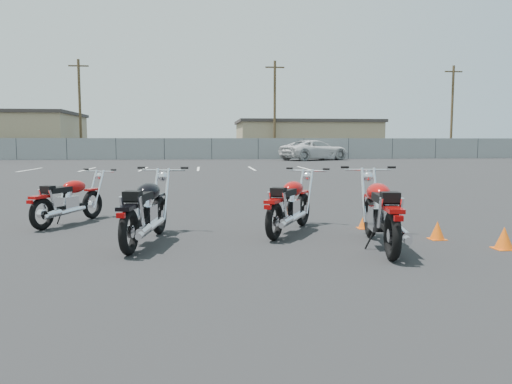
{
  "coord_description": "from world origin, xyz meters",
  "views": [
    {
      "loc": [
        -0.69,
        -7.92,
        1.52
      ],
      "look_at": [
        0.2,
        0.6,
        0.65
      ],
      "focal_mm": 35.0,
      "sensor_mm": 36.0,
      "label": 1
    }
  ],
  "objects": [
    {
      "name": "utility_pole_b",
      "position": [
        -12.0,
        40.0,
        4.69
      ],
      "size": [
        1.8,
        0.24,
        9.0
      ],
      "color": "#41311E",
      "rests_on": "ground"
    },
    {
      "name": "parking_line_stripes",
      "position": [
        -2.5,
        20.0,
        0.0
      ],
      "size": [
        15.12,
        4.0,
        0.01
      ],
      "color": "silver",
      "rests_on": "ground"
    },
    {
      "name": "utility_pole_d",
      "position": [
        24.0,
        40.0,
        4.69
      ],
      "size": [
        1.8,
        0.24,
        9.0
      ],
      "color": "#41311E",
      "rests_on": "ground"
    },
    {
      "name": "tan_building_east",
      "position": [
        10.0,
        44.0,
        1.86
      ],
      "size": [
        14.4,
        9.4,
        3.7
      ],
      "color": "#958460",
      "rests_on": "ground"
    },
    {
      "name": "ground",
      "position": [
        0.0,
        0.0,
        0.0
      ],
      "size": [
        120.0,
        120.0,
        0.0
      ],
      "primitive_type": "plane",
      "color": "black",
      "rests_on": "ground"
    },
    {
      "name": "training_cone_far",
      "position": [
        2.91,
        -0.6,
        0.14
      ],
      "size": [
        0.24,
        0.24,
        0.29
      ],
      "color": "#F05A0C",
      "rests_on": "ground"
    },
    {
      "name": "chainlink_fence",
      "position": [
        -0.0,
        35.0,
        0.9
      ],
      "size": [
        80.06,
        0.06,
        1.8
      ],
      "color": "slate",
      "rests_on": "ground"
    },
    {
      "name": "motorcycle_second_black",
      "position": [
        -1.56,
        -0.46,
        0.5
      ],
      "size": [
        0.89,
        2.23,
        1.1
      ],
      "color": "black",
      "rests_on": "ground"
    },
    {
      "name": "training_cone_near",
      "position": [
        2.1,
        0.47,
        0.14
      ],
      "size": [
        0.24,
        0.24,
        0.29
      ],
      "color": "#F05A0C",
      "rests_on": "ground"
    },
    {
      "name": "motorcycle_rear_red",
      "position": [
        0.73,
        0.2,
        0.47
      ],
      "size": [
        1.39,
        2.03,
        1.04
      ],
      "color": "black",
      "rests_on": "ground"
    },
    {
      "name": "motorcycle_third_red",
      "position": [
        1.82,
        -1.11,
        0.51
      ],
      "size": [
        0.88,
        2.28,
        1.12
      ],
      "color": "black",
      "rests_on": "ground"
    },
    {
      "name": "motorcycle_front_red",
      "position": [
        -3.18,
        1.5,
        0.44
      ],
      "size": [
        1.22,
        1.93,
        0.98
      ],
      "color": "black",
      "rests_on": "ground"
    },
    {
      "name": "white_van",
      "position": [
        8.33,
        32.12,
        1.28
      ],
      "size": [
        5.41,
        7.24,
        2.56
      ],
      "primitive_type": "imported",
      "rotation": [
        0.0,
        0.0,
        2.03
      ],
      "color": "silver",
      "rests_on": "ground"
    },
    {
      "name": "training_cone_extra",
      "position": [
        3.53,
        -1.38,
        0.16
      ],
      "size": [
        0.27,
        0.27,
        0.32
      ],
      "color": "#F05A0C",
      "rests_on": "ground"
    },
    {
      "name": "utility_pole_c",
      "position": [
        6.0,
        39.0,
        4.69
      ],
      "size": [
        1.8,
        0.24,
        9.0
      ],
      "color": "#41311E",
      "rests_on": "ground"
    }
  ]
}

